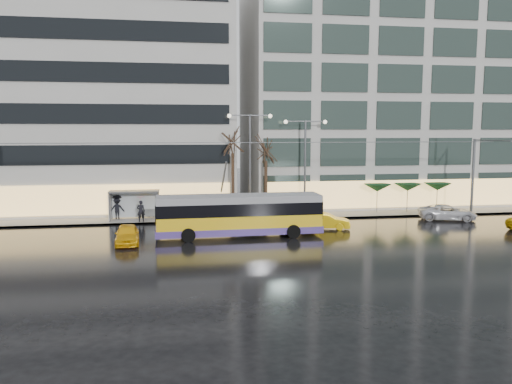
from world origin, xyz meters
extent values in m
plane|color=black|center=(0.00, 0.00, 0.00)|extent=(140.00, 140.00, 0.00)
cube|color=gray|center=(2.00, 14.00, 0.07)|extent=(80.00, 10.00, 0.15)
cube|color=slate|center=(2.00, 9.05, 0.07)|extent=(80.00, 0.10, 0.15)
cube|color=#AAA8A3|center=(-16.00, 19.00, 11.15)|extent=(34.00, 14.00, 22.00)
cube|color=#AAA8A3|center=(19.00, 19.00, 12.65)|extent=(32.00, 14.00, 25.00)
cube|color=yellow|center=(0.06, 2.93, 1.04)|extent=(11.93, 2.71, 1.49)
cube|color=#4D3689|center=(0.06, 2.93, 0.54)|extent=(11.97, 2.75, 0.50)
cube|color=black|center=(0.06, 2.93, 2.13)|extent=(11.95, 2.73, 0.89)
cube|color=gray|center=(0.06, 2.93, 2.82)|extent=(11.93, 2.71, 0.50)
cube|color=black|center=(6.03, 3.05, 1.98)|extent=(0.10, 2.28, 1.29)
cube|color=black|center=(-5.91, 2.81, 1.98)|extent=(0.10, 2.28, 1.29)
cylinder|color=black|center=(3.80, 4.25, 0.50)|extent=(1.00, 0.37, 0.99)
cylinder|color=black|center=(3.85, 1.77, 0.50)|extent=(1.00, 0.37, 0.99)
cylinder|color=black|center=(-3.73, 4.09, 0.50)|extent=(1.00, 0.37, 0.99)
cylinder|color=black|center=(-3.68, 1.62, 0.50)|extent=(1.00, 0.37, 0.99)
cylinder|color=#595B60|center=(-0.95, 3.85, 4.26)|extent=(0.13, 3.69, 2.60)
cylinder|color=#595B60|center=(-0.96, 4.35, 4.26)|extent=(0.13, 3.69, 2.60)
cylinder|color=#595B60|center=(22.00, 8.50, 3.50)|extent=(0.24, 0.24, 7.00)
cube|color=#595B60|center=(22.00, 6.00, 6.90)|extent=(0.10, 5.00, 0.10)
cylinder|color=#595B60|center=(1.00, 5.75, 6.80)|extent=(42.00, 0.04, 0.04)
cylinder|color=#595B60|center=(1.00, 6.25, 6.80)|extent=(42.00, 0.04, 0.04)
cube|color=#595B60|center=(-8.00, 10.50, 2.60)|extent=(4.20, 1.60, 0.12)
cube|color=silver|center=(-8.00, 11.20, 1.35)|extent=(4.00, 0.05, 2.20)
cube|color=white|center=(-10.05, 10.50, 1.35)|extent=(0.10, 1.40, 2.20)
cylinder|color=#595B60|center=(-10.00, 9.80, 1.35)|extent=(0.10, 0.10, 2.40)
cylinder|color=#595B60|center=(-10.00, 11.20, 1.35)|extent=(0.10, 0.10, 2.40)
cylinder|color=#595B60|center=(-6.00, 9.80, 1.35)|extent=(0.10, 0.10, 2.40)
cylinder|color=#595B60|center=(-6.00, 11.20, 1.35)|extent=(0.10, 0.10, 2.40)
cylinder|color=#595B60|center=(2.00, 10.80, 4.65)|extent=(0.18, 0.18, 9.00)
cylinder|color=#595B60|center=(1.10, 10.80, 9.05)|extent=(1.80, 0.10, 0.10)
cylinder|color=#595B60|center=(2.90, 10.80, 9.05)|extent=(1.80, 0.10, 0.10)
sphere|color=#FFF2CC|center=(0.20, 10.80, 9.00)|extent=(0.36, 0.36, 0.36)
sphere|color=#FFF2CC|center=(3.80, 10.80, 9.00)|extent=(0.36, 0.36, 0.36)
cylinder|color=#595B60|center=(7.00, 10.80, 4.40)|extent=(0.18, 0.18, 8.50)
cylinder|color=#595B60|center=(6.10, 10.80, 8.55)|extent=(1.80, 0.10, 0.10)
cylinder|color=#595B60|center=(7.90, 10.80, 8.55)|extent=(1.80, 0.10, 0.10)
sphere|color=#FFF2CC|center=(5.20, 10.80, 8.50)|extent=(0.36, 0.36, 0.36)
sphere|color=#FFF2CC|center=(8.80, 10.80, 8.50)|extent=(0.36, 0.36, 0.36)
cylinder|color=black|center=(0.50, 11.00, 2.95)|extent=(0.28, 0.28, 5.60)
cylinder|color=black|center=(3.50, 11.20, 2.60)|extent=(0.28, 0.28, 4.90)
cylinder|color=#595B60|center=(14.00, 11.00, 1.25)|extent=(0.06, 0.06, 2.20)
cone|color=#103D1B|center=(14.00, 11.00, 2.45)|extent=(2.50, 2.50, 0.70)
cylinder|color=#595B60|center=(17.00, 11.00, 1.25)|extent=(0.06, 0.06, 2.20)
cone|color=#103D1B|center=(17.00, 11.00, 2.45)|extent=(2.50, 2.50, 0.70)
cylinder|color=#595B60|center=(20.00, 11.00, 1.25)|extent=(0.06, 0.06, 2.20)
cone|color=#103D1B|center=(20.00, 11.00, 2.45)|extent=(2.50, 2.50, 0.70)
imported|color=yellow|center=(-7.83, 1.83, 0.66)|extent=(1.83, 3.99, 1.33)
imported|color=yellow|center=(7.15, 4.80, 0.64)|extent=(4.09, 2.38, 1.27)
imported|color=silver|center=(18.79, 6.94, 0.67)|extent=(5.27, 3.56, 1.34)
imported|color=black|center=(-7.41, 9.40, 1.05)|extent=(0.67, 0.45, 1.81)
imported|color=#F35190|center=(-7.41, 9.40, 1.90)|extent=(0.99, 1.00, 0.88)
imported|color=black|center=(-6.77, 11.71, 1.09)|extent=(0.97, 0.79, 1.89)
imported|color=black|center=(-9.52, 11.04, 1.07)|extent=(1.23, 0.76, 1.83)
imported|color=black|center=(-9.52, 11.04, 1.90)|extent=(0.87, 0.87, 0.72)
camera|label=1|loc=(-4.34, -32.68, 7.70)|focal=35.00mm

